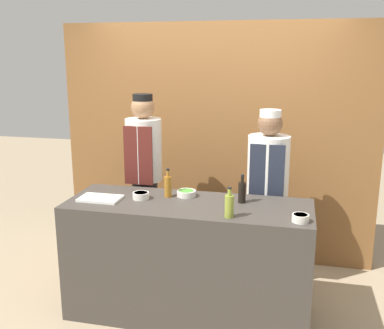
% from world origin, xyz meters
% --- Properties ---
extents(ground_plane, '(14.00, 14.00, 0.00)m').
position_xyz_m(ground_plane, '(0.00, 0.00, 0.00)').
color(ground_plane, tan).
extents(cabinet_wall, '(3.19, 0.18, 2.40)m').
position_xyz_m(cabinet_wall, '(0.00, 1.23, 1.20)').
color(cabinet_wall, brown).
rests_on(cabinet_wall, ground_plane).
extents(counter, '(1.92, 0.68, 0.95)m').
position_xyz_m(counter, '(0.00, 0.00, 0.48)').
color(counter, '#3D3833').
rests_on(counter, ground_plane).
extents(sauce_bowl_red, '(0.12, 0.12, 0.05)m').
position_xyz_m(sauce_bowl_red, '(0.86, -0.21, 0.98)').
color(sauce_bowl_red, silver).
rests_on(sauce_bowl_red, counter).
extents(sauce_bowl_green, '(0.16, 0.16, 0.05)m').
position_xyz_m(sauce_bowl_green, '(-0.06, 0.17, 0.98)').
color(sauce_bowl_green, silver).
rests_on(sauce_bowl_green, counter).
extents(sauce_bowl_orange, '(0.13, 0.13, 0.05)m').
position_xyz_m(sauce_bowl_orange, '(-0.40, 0.02, 0.98)').
color(sauce_bowl_orange, silver).
rests_on(sauce_bowl_orange, counter).
extents(cutting_board, '(0.33, 0.21, 0.02)m').
position_xyz_m(cutting_board, '(-0.71, -0.07, 0.96)').
color(cutting_board, white).
rests_on(cutting_board, counter).
extents(bottle_soy, '(0.06, 0.06, 0.23)m').
position_xyz_m(bottle_soy, '(0.41, 0.12, 1.04)').
color(bottle_soy, black).
rests_on(bottle_soy, counter).
extents(bottle_oil, '(0.07, 0.07, 0.23)m').
position_xyz_m(bottle_oil, '(0.36, -0.23, 1.04)').
color(bottle_oil, olive).
rests_on(bottle_oil, counter).
extents(bottle_amber, '(0.06, 0.06, 0.24)m').
position_xyz_m(bottle_amber, '(-0.20, 0.13, 1.05)').
color(bottle_amber, '#9E661E').
rests_on(bottle_amber, counter).
extents(chef_left, '(0.33, 0.33, 1.74)m').
position_xyz_m(chef_left, '(-0.57, 0.62, 0.96)').
color(chef_left, '#28282D').
rests_on(chef_left, ground_plane).
extents(chef_right, '(0.36, 0.36, 1.63)m').
position_xyz_m(chef_right, '(0.57, 0.62, 0.88)').
color(chef_right, '#28282D').
rests_on(chef_right, ground_plane).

